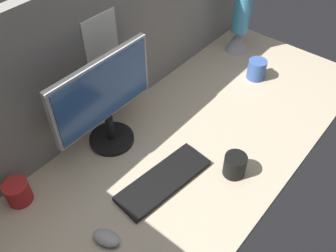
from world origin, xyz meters
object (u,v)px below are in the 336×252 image
Objects in this scene: mug_black_travel at (235,165)px; mug_ceramic_blue at (257,69)px; mouse at (106,238)px; mug_red_plastic at (18,192)px; keyboard at (164,180)px; monitor at (104,99)px; lava_lamp at (241,21)px.

mug_black_travel is 61.23cm from mug_ceramic_blue.
mouse is at bearing 161.57° from mug_black_travel.
mug_black_travel is (57.68, -51.08, 0.21)cm from mug_red_plastic.
mouse is at bearing -171.43° from keyboard.
lava_lamp is at bearing -2.45° from monitor.
lava_lamp is at bearing -3.23° from mug_red_plastic.
mug_ceramic_blue is 0.30× the size of lava_lamp.
mug_ceramic_blue reaches higher than mug_red_plastic.
mug_black_travel is at bearing -157.47° from mug_ceramic_blue.
mug_ceramic_blue is at bearing -13.59° from mug_red_plastic.
monitor is at bearing 28.34° from mouse.
mug_black_travel is at bearing -41.53° from mug_red_plastic.
mug_ceramic_blue reaches higher than keyboard.
lava_lamp is (120.80, 27.37, 15.16)cm from mouse.
monitor is at bearing 92.00° from keyboard.
mouse reaches higher than keyboard.
lava_lamp reaches higher than mug_black_travel.
mug_red_plastic reaches higher than keyboard.
mug_red_plastic is at bearing 87.57° from mouse.
monitor reaches higher than mug_black_travel.
mouse is (-29.36, -1.01, 0.70)cm from keyboard.
keyboard is at bearing -14.14° from mouse.
keyboard is at bearing -175.49° from mug_ceramic_blue.
monitor is 5.18× the size of mug_red_plastic.
monitor reaches higher than mouse.
monitor is 1.22× the size of keyboard.
lava_lamp is at bearing 53.59° from mug_ceramic_blue.
mug_black_travel is 84.80cm from lava_lamp.
mug_black_travel reaches higher than mouse.
mug_black_travel is (17.45, -47.60, -17.07)cm from monitor.
mug_red_plastic is at bearing 138.47° from mug_black_travel.
mug_black_travel is 0.22× the size of lava_lamp.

